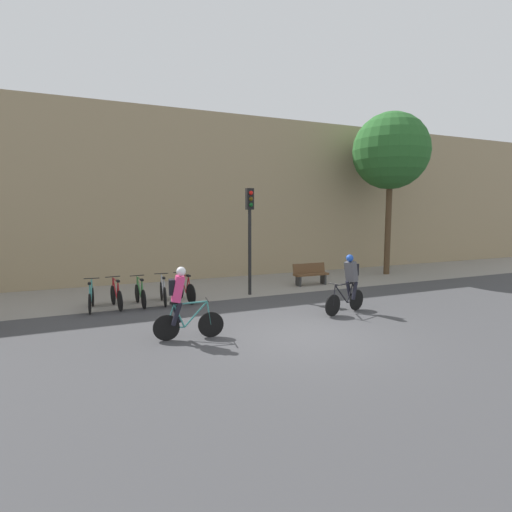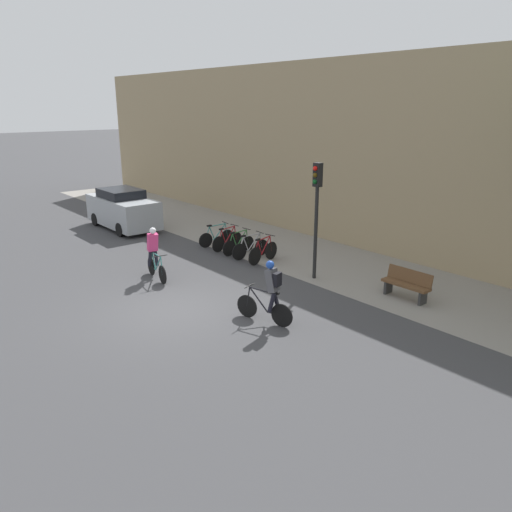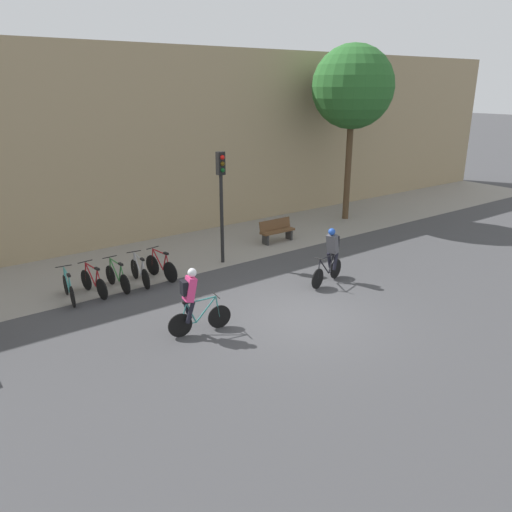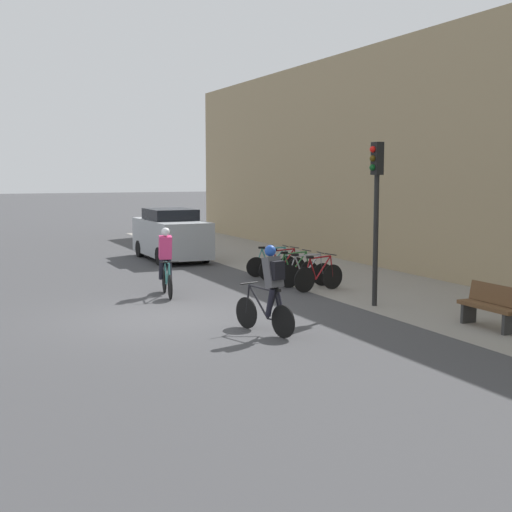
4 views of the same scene
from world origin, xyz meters
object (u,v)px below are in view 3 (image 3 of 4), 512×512
(parked_bike_4, at_px, (161,267))
(bench, at_px, (277,230))
(parked_bike_2, at_px, (117,277))
(parked_bike_3, at_px, (140,272))
(parked_bike_1, at_px, (94,282))
(traffic_light_pole, at_px, (221,188))
(parked_bike_0, at_px, (69,288))
(cyclist_pink, at_px, (192,299))
(cyclist_grey, at_px, (331,253))

(parked_bike_4, bearing_deg, bench, 9.60)
(parked_bike_2, xyz_separation_m, parked_bike_3, (0.73, 0.00, 0.01))
(parked_bike_1, distance_m, traffic_light_pole, 5.17)
(parked_bike_0, bearing_deg, parked_bike_3, 0.01)
(parked_bike_4, xyz_separation_m, bench, (5.50, 0.93, 0.06))
(parked_bike_0, relative_size, traffic_light_pole, 0.42)
(traffic_light_pole, distance_m, bench, 3.84)
(cyclist_pink, height_order, bench, cyclist_pink)
(traffic_light_pole, bearing_deg, bench, 14.36)
(parked_bike_1, bearing_deg, traffic_light_pole, 1.84)
(parked_bike_4, height_order, traffic_light_pole, traffic_light_pole)
(parked_bike_2, xyz_separation_m, bench, (6.97, 0.93, 0.08))
(parked_bike_3, relative_size, bench, 1.11)
(parked_bike_0, height_order, bench, parked_bike_0)
(parked_bike_2, xyz_separation_m, parked_bike_4, (1.47, 0.00, 0.02))
(parked_bike_4, bearing_deg, cyclist_pink, -104.99)
(cyclist_pink, bearing_deg, bench, 36.52)
(traffic_light_pole, bearing_deg, parked_bike_3, -177.30)
(cyclist_pink, bearing_deg, parked_bike_3, 85.39)
(parked_bike_4, xyz_separation_m, traffic_light_pole, (2.45, 0.15, 2.26))
(parked_bike_4, bearing_deg, parked_bike_0, -179.96)
(cyclist_grey, relative_size, parked_bike_3, 1.05)
(parked_bike_0, xyz_separation_m, parked_bike_2, (1.47, 0.00, -0.00))
(cyclist_pink, height_order, traffic_light_pole, traffic_light_pole)
(parked_bike_4, distance_m, traffic_light_pole, 3.33)
(traffic_light_pole, bearing_deg, parked_bike_2, -177.81)
(bench, bearing_deg, parked_bike_0, -173.69)
(cyclist_grey, xyz_separation_m, parked_bike_4, (-4.20, 3.40, -0.54))
(parked_bike_3, height_order, parked_bike_4, parked_bike_4)
(parked_bike_2, bearing_deg, parked_bike_3, 0.01)
(cyclist_grey, height_order, parked_bike_2, cyclist_grey)
(parked_bike_2, bearing_deg, parked_bike_4, 0.06)
(cyclist_pink, xyz_separation_m, parked_bike_1, (-1.15, 3.92, -0.56))
(cyclist_pink, distance_m, parked_bike_0, 4.38)
(traffic_light_pole, xyz_separation_m, bench, (3.06, 0.78, -2.20))
(parked_bike_2, xyz_separation_m, traffic_light_pole, (3.91, 0.15, 2.28))
(parked_bike_1, relative_size, parked_bike_4, 1.01)
(parked_bike_4, bearing_deg, parked_bike_1, -179.97)
(cyclist_pink, xyz_separation_m, parked_bike_0, (-1.88, 3.92, -0.56))
(parked_bike_1, bearing_deg, parked_bike_3, -0.02)
(traffic_light_pole, bearing_deg, cyclist_grey, -63.68)
(parked_bike_2, relative_size, traffic_light_pole, 0.42)
(cyclist_pink, bearing_deg, parked_bike_4, 75.01)
(cyclist_grey, bearing_deg, parked_bike_3, 145.45)
(cyclist_grey, distance_m, parked_bike_3, 6.02)
(cyclist_grey, relative_size, traffic_light_pole, 0.46)
(parked_bike_0, distance_m, parked_bike_3, 2.20)
(parked_bike_4, bearing_deg, cyclist_grey, -38.98)
(parked_bike_1, height_order, traffic_light_pole, traffic_light_pole)
(cyclist_grey, xyz_separation_m, parked_bike_2, (-5.67, 3.40, -0.56))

